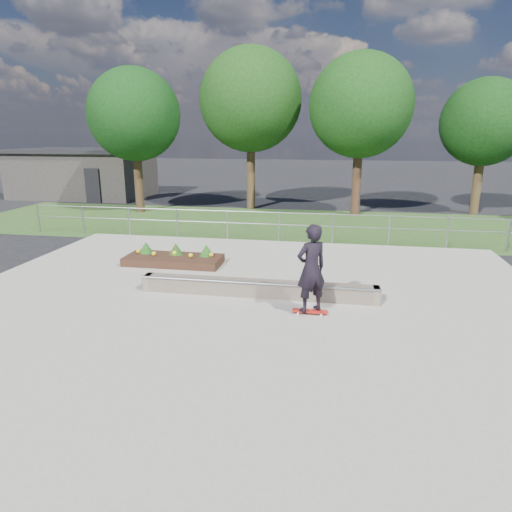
{
  "coord_description": "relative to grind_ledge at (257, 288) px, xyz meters",
  "views": [
    {
      "loc": [
        2.12,
        -9.18,
        4.07
      ],
      "look_at": [
        0.2,
        1.5,
        1.1
      ],
      "focal_mm": 32.0,
      "sensor_mm": 36.0,
      "label": 1
    }
  ],
  "objects": [
    {
      "name": "ground",
      "position": [
        -0.24,
        -1.48,
        -0.26
      ],
      "size": [
        120.0,
        120.0,
        0.0
      ],
      "primitive_type": "plane",
      "color": "black",
      "rests_on": "ground"
    },
    {
      "name": "grass_verge",
      "position": [
        -0.24,
        9.52,
        -0.25
      ],
      "size": [
        30.0,
        8.0,
        0.02
      ],
      "primitive_type": "cube",
      "color": "#2B4A1D",
      "rests_on": "ground"
    },
    {
      "name": "concrete_slab",
      "position": [
        -0.24,
        -1.48,
        -0.23
      ],
      "size": [
        15.0,
        15.0,
        0.06
      ],
      "primitive_type": "cube",
      "color": "gray",
      "rests_on": "ground"
    },
    {
      "name": "fence",
      "position": [
        -0.24,
        6.02,
        0.51
      ],
      "size": [
        20.06,
        0.06,
        1.2
      ],
      "color": "#94969C",
      "rests_on": "ground"
    },
    {
      "name": "building",
      "position": [
        -14.24,
        16.51,
        1.25
      ],
      "size": [
        8.4,
        5.4,
        3.0
      ],
      "color": "#2D2A28",
      "rests_on": "ground"
    },
    {
      "name": "tree_far_left",
      "position": [
        -8.24,
        11.52,
        4.59
      ],
      "size": [
        4.55,
        4.55,
        7.15
      ],
      "color": "#312013",
      "rests_on": "ground"
    },
    {
      "name": "tree_mid_left",
      "position": [
        -2.74,
        13.52,
        5.34
      ],
      "size": [
        5.25,
        5.25,
        8.25
      ],
      "color": "#362515",
      "rests_on": "ground"
    },
    {
      "name": "tree_mid_right",
      "position": [
        2.76,
        12.52,
        4.97
      ],
      "size": [
        4.9,
        4.9,
        7.7
      ],
      "color": "#341F15",
      "rests_on": "ground"
    },
    {
      "name": "tree_far_right",
      "position": [
        8.76,
        14.02,
        4.21
      ],
      "size": [
        4.2,
        4.2,
        6.6
      ],
      "color": "#372716",
      "rests_on": "ground"
    },
    {
      "name": "grind_ledge",
      "position": [
        0.0,
        0.0,
        0.0
      ],
      "size": [
        6.0,
        0.44,
        0.43
      ],
      "color": "brown",
      "rests_on": "concrete_slab"
    },
    {
      "name": "planter_bed",
      "position": [
        -3.08,
        2.42,
        -0.02
      ],
      "size": [
        3.0,
        1.2,
        0.61
      ],
      "color": "black",
      "rests_on": "concrete_slab"
    },
    {
      "name": "skateboarder",
      "position": [
        1.38,
        -0.95,
        0.87
      ],
      "size": [
        0.87,
        0.81,
        2.09
      ],
      "color": "white",
      "rests_on": "concrete_slab"
    }
  ]
}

